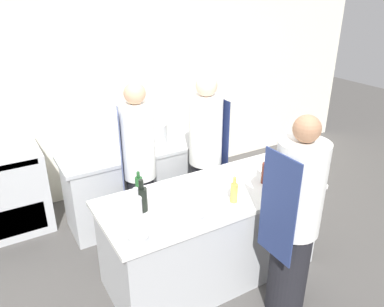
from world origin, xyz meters
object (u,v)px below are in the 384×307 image
(bottle_vinegar, at_px, (142,199))
(oven_range, at_px, (3,193))
(bottle_cooking_oil, at_px, (284,170))
(chef_at_prep_near, at_px, (294,223))
(bottle_wine, at_px, (139,184))
(bottle_water, at_px, (265,172))
(stockpot, at_px, (155,133))
(chef_at_stove, at_px, (206,156))
(cup, at_px, (294,187))
(bottle_sauce, at_px, (137,209))
(bottle_olive_oil, at_px, (234,192))
(chef_at_pass_far, at_px, (139,169))
(bowl_mixing_large, at_px, (138,237))
(bowl_prep_small, at_px, (188,214))

(bottle_vinegar, bearing_deg, oven_range, 119.29)
(bottle_cooking_oil, bearing_deg, bottle_vinegar, 171.87)
(chef_at_prep_near, bearing_deg, bottle_wine, 39.01)
(bottle_water, bearing_deg, bottle_cooking_oil, -15.63)
(stockpot, bearing_deg, chef_at_stove, -65.23)
(cup, bearing_deg, bottle_water, 118.55)
(oven_range, bearing_deg, bottle_sauce, -65.12)
(chef_at_stove, bearing_deg, oven_range, -117.91)
(chef_at_prep_near, xyz_separation_m, bottle_olive_oil, (-0.23, 0.49, 0.10))
(bottle_olive_oil, distance_m, bottle_cooking_oil, 0.64)
(chef_at_stove, distance_m, stockpot, 0.71)
(chef_at_pass_far, distance_m, bottle_water, 1.25)
(bottle_sauce, height_order, bowl_mixing_large, bottle_sauce)
(chef_at_pass_far, xyz_separation_m, bowl_mixing_large, (-0.46, -1.06, 0.02))
(bottle_vinegar, height_order, bottle_sauce, bottle_sauce)
(bowl_prep_small, height_order, cup, cup)
(bottle_sauce, relative_size, stockpot, 1.10)
(chef_at_prep_near, bearing_deg, bottle_olive_oil, 24.91)
(chef_at_pass_far, distance_m, bottle_sauce, 0.93)
(bottle_olive_oil, xyz_separation_m, cup, (0.59, -0.12, -0.06))
(bottle_sauce, bearing_deg, stockpot, 59.84)
(cup, bearing_deg, chef_at_stove, 105.71)
(chef_at_pass_far, height_order, bottle_olive_oil, chef_at_pass_far)
(bottle_vinegar, relative_size, bottle_sauce, 0.92)
(bottle_wine, relative_size, bottle_cooking_oil, 0.76)
(bottle_wine, bearing_deg, cup, -29.39)
(bottle_cooking_oil, bearing_deg, chef_at_pass_far, 140.71)
(cup, bearing_deg, oven_range, 137.26)
(chef_at_stove, xyz_separation_m, bowl_prep_small, (-0.75, -0.92, 0.02))
(bottle_vinegar, height_order, bottle_cooking_oil, bottle_vinegar)
(bottle_water, height_order, cup, bottle_water)
(chef_at_stove, height_order, bottle_sauce, chef_at_stove)
(oven_range, bearing_deg, chef_at_stove, -28.26)
(chef_at_prep_near, bearing_deg, bottle_cooking_oil, -36.44)
(chef_at_prep_near, bearing_deg, oven_range, 37.58)
(bottle_sauce, relative_size, cup, 3.96)
(chef_at_stove, height_order, stockpot, chef_at_stove)
(bottle_cooking_oil, xyz_separation_m, bowl_prep_small, (-1.09, -0.08, -0.08))
(bottle_water, xyz_separation_m, bowl_prep_small, (-0.91, -0.13, -0.08))
(chef_at_stove, bearing_deg, bowl_prep_small, -38.80)
(cup, height_order, stockpot, stockpot)
(bottle_cooking_oil, relative_size, bowl_prep_small, 0.98)
(bottle_olive_oil, relative_size, bottle_sauce, 0.77)
(bottle_water, height_order, bowl_mixing_large, bottle_water)
(bottle_vinegar, bearing_deg, chef_at_pass_far, 69.14)
(bottle_olive_oil, xyz_separation_m, bottle_cooking_oil, (0.64, 0.07, 0.01))
(bottle_olive_oil, distance_m, bowl_mixing_large, 0.92)
(bottle_olive_oil, xyz_separation_m, bottle_sauce, (-0.83, 0.13, 0.03))
(chef_at_prep_near, height_order, bottle_vinegar, chef_at_prep_near)
(chef_at_stove, bearing_deg, chef_at_prep_near, -2.33)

